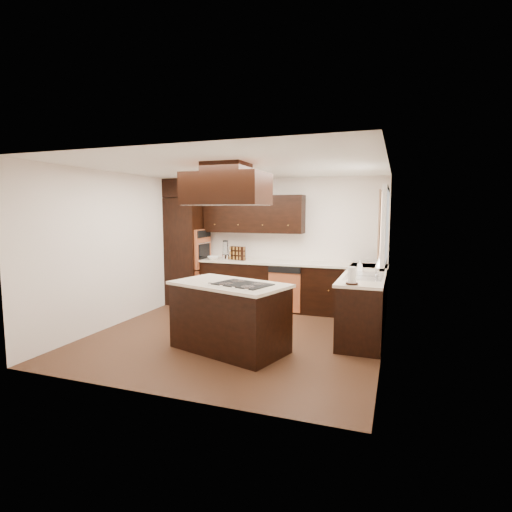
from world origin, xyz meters
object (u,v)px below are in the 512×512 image
at_px(oven_column, 187,251).
at_px(island, 230,318).
at_px(spice_rack, 238,253).
at_px(range_hood, 227,189).

xyz_separation_m(oven_column, island, (1.93, -2.31, -0.62)).
xyz_separation_m(oven_column, spice_rack, (1.09, 0.04, -0.01)).
bearing_deg(oven_column, island, -50.11).
height_order(oven_column, island, oven_column).
relative_size(island, range_hood, 1.42).
bearing_deg(oven_column, spice_rack, 2.06).
bearing_deg(range_hood, spice_rack, 108.83).
bearing_deg(range_hood, island, -44.44).
distance_m(island, spice_rack, 2.56).
bearing_deg(oven_column, range_hood, -50.26).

